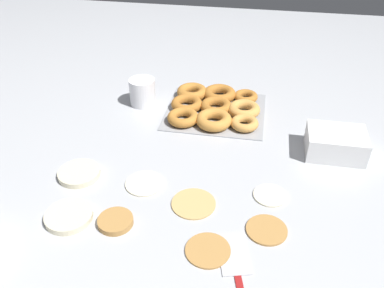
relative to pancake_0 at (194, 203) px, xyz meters
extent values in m
plane|color=#B2B5BA|center=(0.07, -0.07, 0.00)|extent=(3.00, 3.00, 0.00)
cylinder|color=tan|center=(0.00, 0.00, 0.00)|extent=(0.11, 0.11, 0.01)
cylinder|color=#B27F42|center=(0.16, 0.09, 0.00)|extent=(0.08, 0.08, 0.01)
cylinder|color=#B27F42|center=(-0.05, 0.13, 0.00)|extent=(0.10, 0.10, 0.01)
cylinder|color=#B27F42|center=(-0.17, 0.05, 0.00)|extent=(0.09, 0.09, 0.01)
cylinder|color=beige|center=(0.27, 0.10, 0.00)|extent=(0.11, 0.11, 0.02)
cylinder|color=beige|center=(0.31, -0.05, 0.00)|extent=(0.11, 0.11, 0.02)
cylinder|color=beige|center=(0.13, -0.05, 0.00)|extent=(0.10, 0.10, 0.01)
cylinder|color=beige|center=(-0.18, -0.06, 0.00)|extent=(0.08, 0.08, 0.01)
cube|color=#93969B|center=(0.01, -0.44, 0.00)|extent=(0.32, 0.28, 0.01)
torus|color=#AD6B28|center=(-0.09, -0.53, 0.01)|extent=(0.08, 0.08, 0.02)
torus|color=#AD6B28|center=(0.00, -0.52, 0.02)|extent=(0.11, 0.11, 0.03)
torus|color=#B7752D|center=(0.10, -0.52, 0.02)|extent=(0.10, 0.10, 0.03)
torus|color=#D19347|center=(-0.09, -0.43, 0.02)|extent=(0.10, 0.10, 0.03)
torus|color=#AD6B28|center=(0.00, -0.44, 0.02)|extent=(0.10, 0.10, 0.03)
torus|color=#AD6B28|center=(0.10, -0.44, 0.02)|extent=(0.10, 0.10, 0.03)
torus|color=#D19347|center=(-0.09, -0.36, 0.01)|extent=(0.08, 0.08, 0.03)
torus|color=#C68438|center=(0.00, -0.35, 0.02)|extent=(0.11, 0.11, 0.03)
torus|color=#B7752D|center=(0.10, -0.35, 0.02)|extent=(0.10, 0.10, 0.03)
cube|color=white|center=(-0.35, -0.27, 0.01)|extent=(0.16, 0.12, 0.02)
cube|color=white|center=(-0.35, -0.27, 0.03)|extent=(0.16, 0.12, 0.02)
cube|color=white|center=(-0.35, -0.27, 0.05)|extent=(0.16, 0.12, 0.02)
cylinder|color=white|center=(0.25, -0.45, 0.04)|extent=(0.09, 0.09, 0.09)
cube|color=#BCBCC1|center=(-0.11, 0.13, 0.00)|extent=(0.09, 0.13, 0.01)
camera|label=1|loc=(-0.12, 0.70, 0.67)|focal=38.00mm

